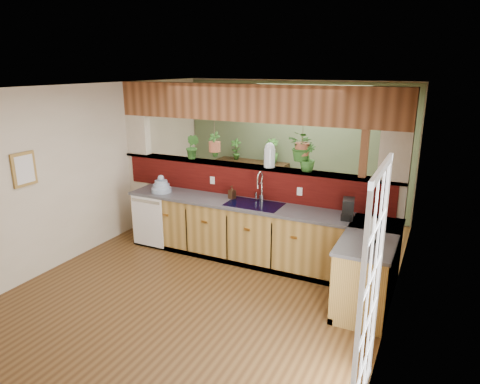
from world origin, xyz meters
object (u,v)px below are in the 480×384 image
at_px(coffee_maker, 348,210).
at_px(soap_dispenser, 232,192).
at_px(shelving_console, 252,185).
at_px(dish_stack, 161,187).
at_px(faucet, 260,185).
at_px(paper_towel, 371,230).
at_px(glass_jar, 270,155).

bearing_deg(coffee_maker, soap_dispenser, 166.26).
bearing_deg(shelving_console, dish_stack, -101.63).
height_order(faucet, coffee_maker, faucet).
xyz_separation_m(faucet, coffee_maker, (1.34, -0.18, -0.13)).
distance_m(paper_towel, shelving_console, 4.11).
bearing_deg(paper_towel, dish_stack, 169.91).
relative_size(soap_dispenser, glass_jar, 0.54).
xyz_separation_m(faucet, shelving_console, (-1.09, 2.12, -0.66)).
relative_size(coffee_maker, shelving_console, 0.18).
xyz_separation_m(soap_dispenser, glass_jar, (0.50, 0.26, 0.58)).
bearing_deg(shelving_console, soap_dispenser, -72.03).
distance_m(faucet, paper_towel, 1.92).
bearing_deg(dish_stack, shelving_console, 76.92).
bearing_deg(soap_dispenser, dish_stack, -171.58).
xyz_separation_m(dish_stack, paper_towel, (3.37, -0.60, 0.05)).
xyz_separation_m(coffee_maker, glass_jar, (-1.29, 0.40, 0.55)).
distance_m(dish_stack, paper_towel, 3.43).
height_order(dish_stack, paper_towel, paper_towel).
relative_size(dish_stack, paper_towel, 1.06).
xyz_separation_m(soap_dispenser, shelving_console, (-0.64, 2.16, -0.50)).
distance_m(dish_stack, glass_jar, 1.84).
relative_size(dish_stack, soap_dispenser, 1.60).
distance_m(dish_stack, coffee_maker, 2.97).
distance_m(soap_dispenser, paper_towel, 2.32).
relative_size(coffee_maker, paper_towel, 0.90).
bearing_deg(paper_towel, coffee_maker, 122.15).
bearing_deg(paper_towel, shelving_console, 133.92).
xyz_separation_m(glass_jar, shelving_console, (-1.14, 1.90, -1.08)).
bearing_deg(soap_dispenser, coffee_maker, -4.41).
height_order(faucet, soap_dispenser, faucet).
height_order(dish_stack, glass_jar, glass_jar).
relative_size(faucet, shelving_console, 0.32).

